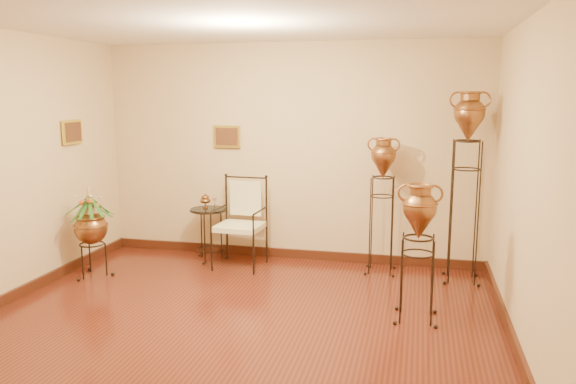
% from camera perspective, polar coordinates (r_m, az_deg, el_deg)
% --- Properties ---
extents(ground, '(5.00, 5.00, 0.00)m').
position_cam_1_polar(ground, '(5.29, -6.07, -14.12)').
color(ground, '#571E14').
rests_on(ground, ground).
extents(room_shell, '(5.02, 5.02, 2.81)m').
position_cam_1_polar(room_shell, '(4.86, -6.48, 4.93)').
color(room_shell, '#D4BC88').
rests_on(room_shell, ground).
extents(amphora_tall, '(0.48, 0.48, 2.21)m').
position_cam_1_polar(amphora_tall, '(6.69, 17.58, 0.65)').
color(amphora_tall, black).
rests_on(amphora_tall, ground).
extents(amphora_mid, '(0.47, 0.47, 1.67)m').
position_cam_1_polar(amphora_mid, '(6.84, 9.53, -1.27)').
color(amphora_mid, black).
rests_on(amphora_mid, ground).
extents(amphora_short, '(0.48, 0.48, 1.35)m').
position_cam_1_polar(amphora_short, '(5.49, 13.06, -5.94)').
color(amphora_short, black).
rests_on(amphora_short, ground).
extents(planter_urn, '(0.71, 0.71, 1.14)m').
position_cam_1_polar(planter_urn, '(7.04, -19.41, -3.09)').
color(planter_urn, black).
rests_on(planter_urn, ground).
extents(armchair, '(0.66, 0.62, 1.13)m').
position_cam_1_polar(armchair, '(7.03, -4.96, -3.16)').
color(armchair, black).
rests_on(armchair, ground).
extents(side_table, '(0.48, 0.48, 0.87)m').
position_cam_1_polar(side_table, '(7.42, -8.02, -4.17)').
color(side_table, black).
rests_on(side_table, ground).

